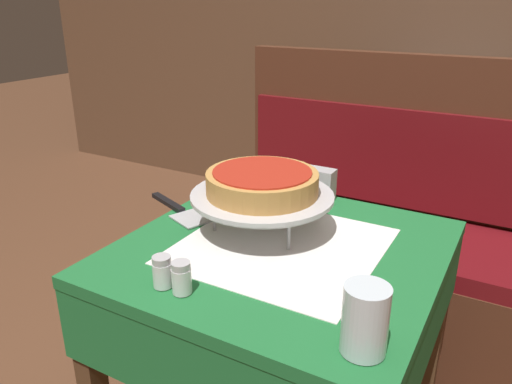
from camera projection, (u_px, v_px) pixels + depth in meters
name	position (u px, v px, depth m)	size (l,w,h in m)	color
dining_table_front	(280.00, 290.00, 1.21)	(0.71, 0.71, 0.73)	#1E6B33
dining_table_rear	(446.00, 144.00, 2.36)	(0.75, 0.75, 0.74)	#194799
booth_bench	(394.00, 265.00, 1.89)	(1.39, 0.49, 1.09)	#4C2819
back_wall_panel	(455.00, 13.00, 2.63)	(6.00, 0.04, 2.40)	brown
pizza_pan_stand	(262.00, 197.00, 1.21)	(0.35, 0.35, 0.10)	#ADADB2
deep_dish_pizza	(262.00, 182.00, 1.19)	(0.27, 0.27, 0.06)	#C68E47
pizza_server	(179.00, 210.00, 1.35)	(0.25, 0.14, 0.01)	#BCBCC1
water_glass_near	(365.00, 320.00, 0.80)	(0.08, 0.08, 0.12)	silver
salt_shaker	(162.00, 272.00, 0.99)	(0.04, 0.04, 0.07)	silver
pepper_shaker	(182.00, 278.00, 0.97)	(0.04, 0.04, 0.07)	silver
napkin_holder	(317.00, 184.00, 1.42)	(0.10, 0.05, 0.09)	#B2B2B7
condiment_caddy	(440.00, 109.00, 2.35)	(0.13, 0.13, 0.17)	black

